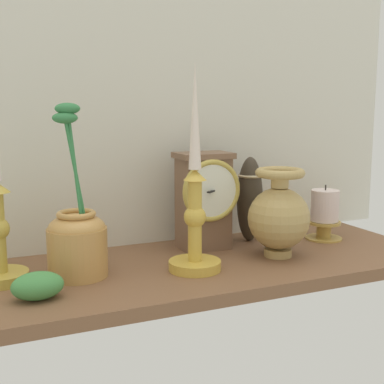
{
  "coord_description": "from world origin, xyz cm",
  "views": [
    {
      "loc": [
        -39.83,
        -89.96,
        30.31
      ],
      "look_at": [
        -0.28,
        0.0,
        14.0
      ],
      "focal_mm": 48.67,
      "sensor_mm": 36.0,
      "label": 1
    }
  ],
  "objects_px": {
    "tall_ceramic_vase": "(250,199)",
    "mantel_clock": "(204,199)",
    "candlestick_tall_center": "(195,211)",
    "pillar_candle_front": "(325,214)",
    "brass_vase_jar": "(77,239)",
    "brass_vase_bulbous": "(279,215)"
  },
  "relations": [
    {
      "from": "tall_ceramic_vase",
      "to": "mantel_clock",
      "type": "bearing_deg",
      "value": -171.87
    },
    {
      "from": "tall_ceramic_vase",
      "to": "candlestick_tall_center",
      "type": "bearing_deg",
      "value": -144.02
    },
    {
      "from": "candlestick_tall_center",
      "to": "pillar_candle_front",
      "type": "xyz_separation_m",
      "value": [
        0.37,
        0.09,
        -0.05
      ]
    },
    {
      "from": "mantel_clock",
      "to": "tall_ceramic_vase",
      "type": "xyz_separation_m",
      "value": [
        0.12,
        0.02,
        -0.01
      ]
    },
    {
      "from": "brass_vase_jar",
      "to": "tall_ceramic_vase",
      "type": "relative_size",
      "value": 1.61
    },
    {
      "from": "candlestick_tall_center",
      "to": "brass_vase_bulbous",
      "type": "distance_m",
      "value": 0.19
    },
    {
      "from": "brass_vase_jar",
      "to": "tall_ceramic_vase",
      "type": "height_order",
      "value": "brass_vase_jar"
    },
    {
      "from": "mantel_clock",
      "to": "candlestick_tall_center",
      "type": "xyz_separation_m",
      "value": [
        -0.08,
        -0.13,
        0.0
      ]
    },
    {
      "from": "mantel_clock",
      "to": "brass_vase_jar",
      "type": "relative_size",
      "value": 0.67
    },
    {
      "from": "candlestick_tall_center",
      "to": "brass_vase_bulbous",
      "type": "bearing_deg",
      "value": 4.3
    },
    {
      "from": "mantel_clock",
      "to": "candlestick_tall_center",
      "type": "height_order",
      "value": "candlestick_tall_center"
    },
    {
      "from": "pillar_candle_front",
      "to": "mantel_clock",
      "type": "bearing_deg",
      "value": 172.41
    },
    {
      "from": "mantel_clock",
      "to": "candlestick_tall_center",
      "type": "bearing_deg",
      "value": -121.76
    },
    {
      "from": "candlestick_tall_center",
      "to": "brass_vase_jar",
      "type": "distance_m",
      "value": 0.22
    },
    {
      "from": "brass_vase_bulbous",
      "to": "brass_vase_jar",
      "type": "relative_size",
      "value": 0.58
    },
    {
      "from": "mantel_clock",
      "to": "pillar_candle_front",
      "type": "xyz_separation_m",
      "value": [
        0.29,
        -0.04,
        -0.05
      ]
    },
    {
      "from": "brass_vase_bulbous",
      "to": "pillar_candle_front",
      "type": "relative_size",
      "value": 1.43
    },
    {
      "from": "mantel_clock",
      "to": "pillar_candle_front",
      "type": "height_order",
      "value": "mantel_clock"
    },
    {
      "from": "brass_vase_jar",
      "to": "tall_ceramic_vase",
      "type": "distance_m",
      "value": 0.42
    },
    {
      "from": "mantel_clock",
      "to": "brass_vase_jar",
      "type": "xyz_separation_m",
      "value": [
        -0.29,
        -0.08,
        -0.04
      ]
    },
    {
      "from": "candlestick_tall_center",
      "to": "brass_vase_jar",
      "type": "xyz_separation_m",
      "value": [
        -0.21,
        0.05,
        -0.04
      ]
    },
    {
      "from": "brass_vase_bulbous",
      "to": "tall_ceramic_vase",
      "type": "xyz_separation_m",
      "value": [
        0.01,
        0.13,
        0.01
      ]
    }
  ]
}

